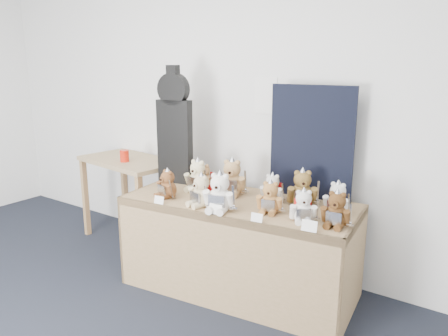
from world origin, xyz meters
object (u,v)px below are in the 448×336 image
Objects in this scene: guitar_case at (174,127)px; teddy_front_centre at (220,194)px; teddy_front_far_left at (167,185)px; teddy_front_end at (336,211)px; display_table at (235,223)px; teddy_back_centre_right at (272,189)px; side_table at (130,172)px; teddy_back_far_left at (203,178)px; teddy_back_right at (302,189)px; teddy_front_right at (270,198)px; teddy_back_left at (197,177)px; red_cup at (124,156)px; teddy_front_left at (201,192)px; teddy_front_far_right at (303,207)px; teddy_back_centre_left at (232,179)px; teddy_back_end at (337,199)px.

teddy_front_centre is at bearing -37.96° from guitar_case.
teddy_front_far_left is 1.30m from teddy_front_end.
display_table is 7.63× the size of teddy_back_centre_right.
teddy_front_centre is 0.80m from teddy_front_end.
side_table is 1.02m from teddy_back_far_left.
guitar_case is 3.32× the size of teddy_back_right.
teddy_front_right is at bearing -76.95° from teddy_back_centre_right.
guitar_case reaches higher than teddy_back_left.
teddy_back_far_left is (-0.84, -0.08, -0.02)m from teddy_back_right.
guitar_case is at bearing 1.05° from red_cup.
red_cup is 0.94m from teddy_front_far_left.
teddy_front_left is 1.08× the size of teddy_back_far_left.
teddy_front_far_left is 0.83× the size of teddy_back_right.
guitar_case reaches higher than teddy_back_centre_right.
guitar_case is at bearing 153.79° from teddy_front_right.
teddy_front_left is 0.89× the size of teddy_back_right.
teddy_front_end reaches higher than teddy_front_far_left.
teddy_front_far_left is 0.34m from teddy_front_left.
teddy_front_right is at bearing 13.28° from teddy_front_centre.
teddy_front_far_right is 0.77× the size of teddy_back_centre_left.
display_table is 0.37m from teddy_back_centre_left.
teddy_back_far_left is (1.01, -0.13, 0.13)m from side_table.
teddy_back_left is (0.08, 0.28, 0.02)m from teddy_front_far_left.
teddy_front_centre is (1.37, -0.38, -0.03)m from red_cup.
display_table is 0.82m from teddy_front_end.
teddy_front_end is at bearing -31.10° from teddy_back_centre_left.
teddy_front_far_right is 1.02× the size of teddy_back_centre_right.
teddy_back_centre_right is at bearing 6.30° from teddy_back_left.
teddy_front_centre reaches higher than red_cup.
teddy_back_end reaches higher than teddy_front_far_right.
teddy_front_far_right is at bearing -7.08° from red_cup.
teddy_back_centre_left is (-0.14, 0.37, 0.00)m from teddy_front_centre.
teddy_front_end is (0.95, 0.17, -0.00)m from teddy_front_left.
teddy_back_centre_right is at bearing -176.68° from teddy_back_end.
teddy_back_end is at bearing 5.77° from side_table.
teddy_front_centre reaches higher than teddy_back_end.
side_table is 4.30× the size of teddy_front_far_left.
teddy_back_end is at bearing 38.40° from teddy_front_left.
display_table is 0.63m from teddy_front_far_right.
teddy_back_right is at bearing 23.55° from display_table.
teddy_back_end is at bearing 37.99° from teddy_front_far_right.
teddy_back_left is 1.15× the size of teddy_back_end.
teddy_back_right is (1.17, 0.05, -0.37)m from guitar_case.
teddy_front_left reaches higher than side_table.
teddy_front_right is 0.46m from teddy_back_end.
teddy_back_left reaches higher than teddy_front_end.
teddy_front_left is 0.97m from teddy_front_end.
teddy_front_end is 0.82× the size of teddy_back_centre_left.
teddy_back_centre_left reaches higher than teddy_front_left.
teddy_front_centre is 0.45m from teddy_back_centre_right.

